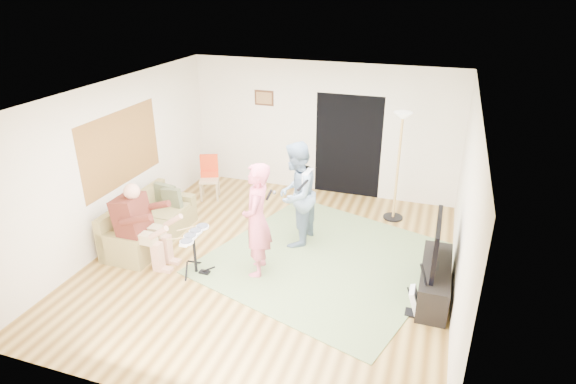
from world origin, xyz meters
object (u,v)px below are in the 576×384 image
object	(u,v)px
sofa	(147,226)
singer	(257,220)
guitar_spare	(416,300)
tv_cabinet	(435,281)
drum_kit	(195,255)
guitarist	(296,195)
dining_chair	(210,183)
torchiere_lamp	(400,148)
television	(436,243)

from	to	relation	value
sofa	singer	distance (m)	2.30
guitar_spare	tv_cabinet	size ratio (longest dim) A/B	0.58
drum_kit	guitar_spare	world-z (taller)	guitar_spare
sofa	guitar_spare	xyz separation A→B (m)	(4.57, -0.63, -0.02)
guitarist	singer	bearing A→B (deg)	-10.67
guitarist	tv_cabinet	world-z (taller)	guitarist
guitarist	dining_chair	distance (m)	2.58
guitarist	tv_cabinet	distance (m)	2.56
sofa	guitar_spare	size ratio (longest dim) A/B	2.31
guitar_spare	dining_chair	distance (m)	5.02
torchiere_lamp	dining_chair	size ratio (longest dim) A/B	2.29
dining_chair	guitarist	bearing A→B (deg)	-49.50
singer	tv_cabinet	world-z (taller)	singer
sofa	torchiere_lamp	size ratio (longest dim) A/B	0.91
drum_kit	guitarist	bearing A→B (deg)	49.49
singer	tv_cabinet	xyz separation A→B (m)	(2.60, 0.22, -0.64)
tv_cabinet	television	xyz separation A→B (m)	(-0.05, 0.00, 0.60)
drum_kit	guitar_spare	xyz separation A→B (m)	(3.28, 0.02, -0.08)
television	singer	bearing A→B (deg)	-175.10
drum_kit	singer	xyz separation A→B (m)	(0.90, 0.32, 0.58)
guitarist	dining_chair	world-z (taller)	guitarist
tv_cabinet	dining_chair	bearing A→B (deg)	155.98
drum_kit	dining_chair	xyz separation A→B (m)	(-1.04, 2.56, 0.01)
drum_kit	tv_cabinet	world-z (taller)	drum_kit
dining_chair	television	world-z (taller)	television
singer	torchiere_lamp	xyz separation A→B (m)	(1.74, 2.50, 0.51)
drum_kit	television	size ratio (longest dim) A/B	0.68
guitarist	television	size ratio (longest dim) A/B	1.73
sofa	drum_kit	xyz separation A→B (m)	(1.28, -0.65, 0.06)
drum_kit	tv_cabinet	distance (m)	3.54
singer	guitar_spare	xyz separation A→B (m)	(2.38, -0.30, -0.66)
singer	torchiere_lamp	world-z (taller)	torchiere_lamp
sofa	dining_chair	xyz separation A→B (m)	(0.24, 1.91, 0.07)
sofa	torchiere_lamp	world-z (taller)	torchiere_lamp
sofa	torchiere_lamp	bearing A→B (deg)	28.90
singer	dining_chair	distance (m)	3.02
singer	television	size ratio (longest dim) A/B	1.72
sofa	tv_cabinet	distance (m)	4.78
guitar_spare	dining_chair	world-z (taller)	dining_chair
television	tv_cabinet	bearing A→B (deg)	0.00
guitarist	torchiere_lamp	xyz separation A→B (m)	(1.47, 1.45, 0.51)
sofa	guitar_spare	distance (m)	4.61
guitar_spare	television	xyz separation A→B (m)	(0.17, 0.51, 0.62)
television	dining_chair	bearing A→B (deg)	155.74
torchiere_lamp	sofa	bearing A→B (deg)	-151.10
dining_chair	sofa	bearing A→B (deg)	-118.37
guitar_spare	tv_cabinet	distance (m)	0.56
guitarist	television	xyz separation A→B (m)	(2.28, -0.83, -0.05)
guitar_spare	television	world-z (taller)	television
sofa	tv_cabinet	world-z (taller)	sofa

